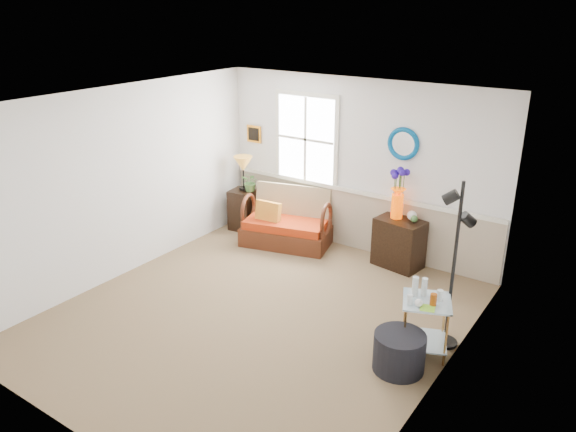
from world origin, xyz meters
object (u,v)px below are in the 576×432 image
Objects in this scene: ottoman at (399,352)px; lamp_stand at (243,210)px; loveseat at (287,218)px; cabinet at (399,243)px; side_table at (425,326)px; floor_lamp at (454,267)px.

lamp_stand is at bearing 150.67° from ottoman.
loveseat reaches higher than ottoman.
loveseat is at bearing 144.36° from ottoman.
cabinet is 1.32× the size of ottoman.
cabinet is 1.12× the size of side_table.
loveseat is 1.79m from cabinet.
cabinet is 2.14m from side_table.
loveseat reaches higher than lamp_stand.
loveseat is at bearing -162.72° from cabinet.
floor_lamp is at bearing -41.47° from cabinet.
loveseat is 1.98× the size of lamp_stand.
cabinet is at bearing 3.20° from lamp_stand.
loveseat is 0.70× the size of floor_lamp.
loveseat is 3.45m from ottoman.
cabinet is at bearing -6.27° from loveseat.
ottoman is at bearing -50.25° from loveseat.
loveseat is at bearing -6.32° from lamp_stand.
loveseat is 0.97m from lamp_stand.
floor_lamp is at bearing 71.87° from ottoman.
floor_lamp reaches higher than ottoman.
lamp_stand is at bearing 143.59° from floor_lamp.
lamp_stand is at bearing 159.07° from loveseat.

